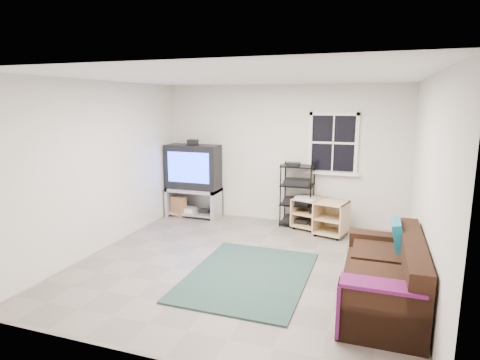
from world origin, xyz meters
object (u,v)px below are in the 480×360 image
at_px(tv_unit, 194,175).
at_px(av_rack, 297,199).
at_px(sofa, 386,279).
at_px(side_table_right, 310,210).
at_px(side_table_left, 332,217).

xyz_separation_m(tv_unit, av_rack, (2.08, 0.05, -0.34)).
xyz_separation_m(tv_unit, sofa, (3.61, -2.58, -0.55)).
height_order(side_table_right, sofa, sofa).
bearing_deg(av_rack, sofa, -59.82).
height_order(tv_unit, av_rack, tv_unit).
relative_size(side_table_left, sofa, 0.32).
bearing_deg(side_table_right, side_table_left, -30.49).
height_order(tv_unit, side_table_right, tv_unit).
relative_size(side_table_right, sofa, 0.34).
xyz_separation_m(tv_unit, side_table_left, (2.77, -0.28, -0.53)).
distance_m(tv_unit, side_table_left, 2.83).
bearing_deg(side_table_right, av_rack, 162.72).
height_order(side_table_left, side_table_right, side_table_left).
distance_m(side_table_right, sofa, 2.86).
bearing_deg(tv_unit, side_table_right, -0.67).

